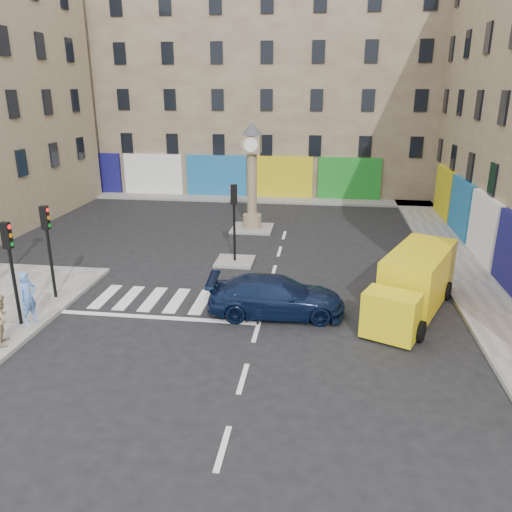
% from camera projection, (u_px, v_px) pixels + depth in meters
% --- Properties ---
extents(ground, '(120.00, 120.00, 0.00)m').
position_uv_depth(ground, '(253.00, 345.00, 16.45)').
color(ground, black).
rests_on(ground, ground).
extents(sidewalk_right, '(2.60, 30.00, 0.15)m').
position_uv_depth(sidewalk_right, '(454.00, 257.00, 24.71)').
color(sidewalk_right, gray).
rests_on(sidewalk_right, ground).
extents(sidewalk_far, '(32.00, 2.40, 0.15)m').
position_uv_depth(sidewalk_far, '(241.00, 198.00, 37.77)').
color(sidewalk_far, gray).
rests_on(sidewalk_far, ground).
extents(island_near, '(1.80, 1.80, 0.12)m').
position_uv_depth(island_near, '(235.00, 261.00, 24.19)').
color(island_near, gray).
rests_on(island_near, ground).
extents(island_far, '(2.40, 2.40, 0.12)m').
position_uv_depth(island_far, '(252.00, 228.00, 29.82)').
color(island_far, gray).
rests_on(island_far, ground).
extents(building_far, '(32.00, 10.00, 17.00)m').
position_uv_depth(building_far, '(252.00, 82.00, 40.50)').
color(building_far, gray).
rests_on(building_far, ground).
extents(traffic_light_left_near, '(0.28, 0.22, 3.70)m').
position_uv_depth(traffic_light_left_near, '(10.00, 258.00, 16.84)').
color(traffic_light_left_near, black).
rests_on(traffic_light_left_near, sidewalk_left).
extents(traffic_light_left_far, '(0.28, 0.22, 3.70)m').
position_uv_depth(traffic_light_left_far, '(48.00, 237.00, 19.10)').
color(traffic_light_left_far, black).
rests_on(traffic_light_left_far, sidewalk_left).
extents(traffic_light_island, '(0.28, 0.22, 3.70)m').
position_uv_depth(traffic_light_island, '(234.00, 211.00, 23.38)').
color(traffic_light_island, black).
rests_on(traffic_light_island, island_near).
extents(clock_pillar, '(1.20, 1.20, 6.10)m').
position_uv_depth(clock_pillar, '(252.00, 170.00, 28.70)').
color(clock_pillar, '#998064').
rests_on(clock_pillar, island_far).
extents(navy_sedan, '(5.19, 2.40, 1.47)m').
position_uv_depth(navy_sedan, '(276.00, 296.00, 18.47)').
color(navy_sedan, black).
rests_on(navy_sedan, ground).
extents(yellow_van, '(4.15, 6.34, 2.23)m').
position_uv_depth(yellow_van, '(413.00, 283.00, 18.72)').
color(yellow_van, yellow).
rests_on(yellow_van, ground).
extents(pedestrian_blue, '(0.61, 0.78, 1.88)m').
position_uv_depth(pedestrian_blue, '(28.00, 298.00, 17.45)').
color(pedestrian_blue, '#5C8BD3').
rests_on(pedestrian_blue, sidewalk_left).
extents(pedestrian_tan, '(0.92, 1.01, 1.68)m').
position_uv_depth(pedestrian_tan, '(2.00, 319.00, 16.08)').
color(pedestrian_tan, tan).
rests_on(pedestrian_tan, sidewalk_left).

